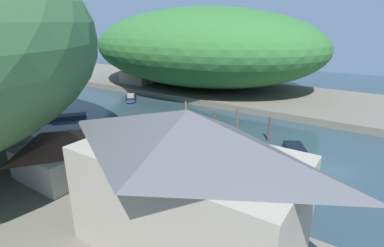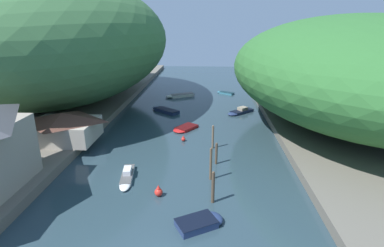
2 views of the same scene
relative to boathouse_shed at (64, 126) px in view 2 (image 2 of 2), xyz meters
The scene contains 21 objects.
water_surface 18.62m from the boathouse_shed, 33.08° to the left, with size 130.00×130.00×0.00m, color #283D47.
left_bank 13.35m from the boathouse_shed, 130.13° to the left, with size 22.00×120.00×1.02m.
right_bank 40.61m from the boathouse_shed, 14.33° to the left, with size 22.00×120.00×1.02m.
hillside_left 24.21m from the boathouse_shed, 115.39° to the left, with size 39.82×55.74×22.66m.
hillside_right 42.28m from the boathouse_shed, 15.26° to the left, with size 35.88×50.23×15.85m.
boathouse_shed is the anchor object (origin of this frame).
right_bank_cottage 41.06m from the boathouse_shed, 35.28° to the left, with size 4.89×7.18×3.84m.
boat_far_right_bank 13.12m from the boathouse_shed, 37.80° to the right, with size 1.86×5.46×0.94m.
boat_small_dinghy 30.84m from the boathouse_shed, 66.91° to the left, with size 6.46×4.35×0.65m.
boat_cabin_cruiser 29.58m from the boathouse_shed, 34.66° to the left, with size 5.31×5.05×1.02m.
boat_moored_right 23.67m from the boathouse_shed, 39.33° to the right, with size 4.34×3.56×0.63m.
boat_red_skiff 39.05m from the boathouse_shed, 55.21° to the left, with size 4.16×3.35×0.42m.
boat_near_quay 16.97m from the boathouse_shed, 26.83° to the left, with size 4.14×4.71×0.42m.
boat_far_upstream 20.13m from the boathouse_shed, 58.40° to the left, with size 5.81×5.15×0.60m.
mooring_post_nearest 22.40m from the boathouse_shed, 31.19° to the right, with size 0.30×0.30×3.18m.
mooring_post_second 20.35m from the boathouse_shed, 21.29° to the right, with size 0.25×0.25×3.61m.
mooring_post_middle 20.00m from the boathouse_shed, 10.77° to the right, with size 0.29×0.29×2.66m.
mooring_post_fourth 19.28m from the boathouse_shed, ahead, with size 0.27×0.27×3.18m.
channel_buoy_near 15.69m from the boathouse_shed, 11.05° to the left, with size 0.57×0.57×0.85m.
channel_buoy_far 17.86m from the boathouse_shed, 37.67° to the right, with size 0.78×0.78×1.17m.
person_on_quay 2.21m from the boathouse_shed, 48.29° to the right, with size 0.24×0.39×1.69m.
Camera 2 is at (3.19, -15.33, 15.79)m, focal length 28.00 mm.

